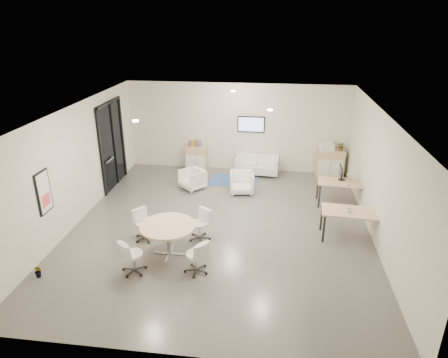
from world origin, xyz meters
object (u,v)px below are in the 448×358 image
desk_front (351,214)px  desk_rear (342,184)px  sideboard_left (196,158)px  round_table (168,228)px  armchair_left (192,178)px  armchair_right (242,182)px  loveseat (257,166)px  sideboard_right (330,163)px

desk_front → desk_rear: bearing=93.3°
sideboard_left → desk_rear: size_ratio=0.60×
round_table → desk_front: bearing=17.2°
sideboard_left → armchair_left: sideboard_left is taller
armchair_right → loveseat: bearing=69.4°
armchair_left → desk_front: desk_front is taller
sideboard_right → desk_front: 4.34m
desk_front → round_table: 4.66m
sideboard_left → loveseat: size_ratio=0.57×
round_table → desk_rear: bearing=36.9°
loveseat → sideboard_right: bearing=6.5°
sideboard_right → round_table: size_ratio=0.73×
desk_rear → armchair_left: bearing=177.9°
loveseat → armchair_left: armchair_left is taller
sideboard_right → armchair_right: sideboard_right is taller
round_table → loveseat: bearing=71.8°
armchair_right → desk_rear: armchair_right is taller
sideboard_left → sideboard_right: 4.85m
desk_front → armchair_left: bearing=155.7°
armchair_left → desk_rear: desk_rear is taller
armchair_left → armchair_right: bearing=37.3°
armchair_right → round_table: size_ratio=0.58×
sideboard_right → round_table: 7.23m
sideboard_right → desk_rear: sideboard_right is taller
sideboard_left → round_table: 5.77m
loveseat → armchair_right: 1.79m
sideboard_left → desk_rear: 5.48m
sideboard_left → sideboard_right: (4.85, -0.03, 0.04)m
sideboard_left → armchair_left: 1.79m
armchair_left → round_table: bearing=-45.3°
loveseat → round_table: (-1.84, -5.59, 0.41)m
desk_rear → desk_front: 2.00m
desk_front → round_table: bearing=-158.0°
armchair_left → desk_front: bearing=12.4°
sideboard_left → desk_front: bearing=-41.8°
desk_rear → round_table: size_ratio=1.12×
sideboard_left → armchair_right: size_ratio=1.16×
sideboard_left → loveseat: sideboard_left is taller
loveseat → round_table: bearing=-104.5°
armchair_left → armchair_right: armchair_right is taller
armchair_left → armchair_right: (1.65, -0.12, 0.02)m
sideboard_left → sideboard_right: size_ratio=0.92×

